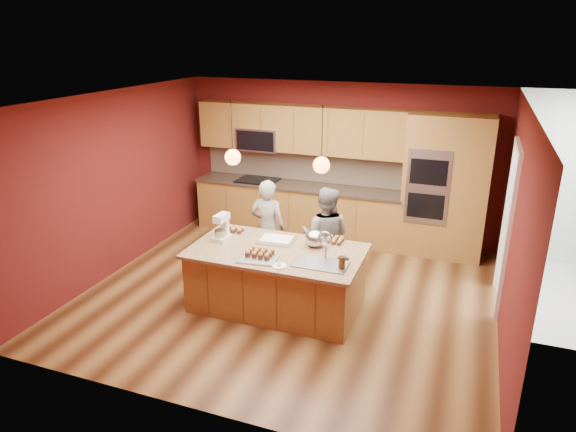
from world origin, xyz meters
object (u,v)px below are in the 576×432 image
at_px(person_left, 268,228).
at_px(mixing_bowl, 315,238).
at_px(stand_mixer, 222,229).
at_px(person_right, 325,236).
at_px(island, 278,278).

xyz_separation_m(person_left, mixing_bowl, (0.92, -0.60, 0.20)).
height_order(person_left, stand_mixer, person_left).
bearing_deg(person_right, stand_mixer, 30.45).
bearing_deg(mixing_bowl, person_right, 92.75).
bearing_deg(stand_mixer, person_left, 72.61).
bearing_deg(island, mixing_bowl, 34.60).
bearing_deg(mixing_bowl, island, -145.40).
bearing_deg(stand_mixer, person_right, 38.51).
bearing_deg(island, person_right, 66.34).
xyz_separation_m(person_left, person_right, (0.89, 0.00, -0.01)).
height_order(person_left, mixing_bowl, person_left).
distance_m(island, person_right, 1.01).
bearing_deg(person_left, person_right, 179.70).
bearing_deg(person_right, person_left, -3.50).
distance_m(island, person_left, 1.06).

